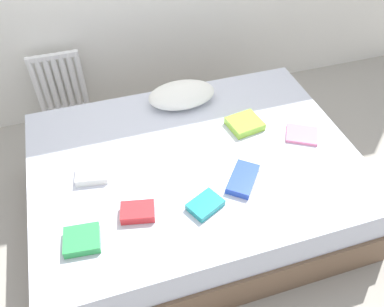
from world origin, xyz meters
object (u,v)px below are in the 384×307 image
at_px(pillow, 182,95).
at_px(textbook_teal, 205,205).
at_px(textbook_green, 82,240).
at_px(textbook_pink, 302,135).
at_px(bed, 194,184).
at_px(textbook_white, 92,174).
at_px(textbook_lime, 245,124).
at_px(textbook_red, 138,212).
at_px(textbook_blue, 243,179).
at_px(radiator, 60,84).

distance_m(pillow, textbook_teal, 0.93).
xyz_separation_m(pillow, textbook_green, (-0.79, -0.94, -0.05)).
relative_size(pillow, textbook_pink, 2.41).
xyz_separation_m(bed, textbook_pink, (0.71, -0.03, 0.26)).
distance_m(textbook_white, textbook_lime, 1.02).
bearing_deg(textbook_white, bed, 7.03).
distance_m(bed, textbook_lime, 0.51).
bearing_deg(textbook_red, textbook_green, -152.43).
bearing_deg(textbook_white, textbook_green, -94.19).
height_order(textbook_red, textbook_pink, textbook_red).
bearing_deg(pillow, textbook_red, -120.06).
bearing_deg(pillow, textbook_blue, -81.16).
height_order(textbook_white, textbook_pink, textbook_white).
bearing_deg(textbook_blue, textbook_green, 137.07).
distance_m(pillow, textbook_blue, 0.82).
relative_size(textbook_blue, textbook_pink, 1.26).
xyz_separation_m(pillow, textbook_pink, (0.64, -0.56, -0.06)).
bearing_deg(textbook_red, textbook_white, 131.15).
bearing_deg(textbook_white, textbook_blue, -10.69).
distance_m(radiator, textbook_blue, 1.75).
distance_m(bed, textbook_blue, 0.44).
height_order(textbook_lime, textbook_pink, textbook_lime).
distance_m(textbook_teal, textbook_pink, 0.85).
bearing_deg(radiator, textbook_green, -89.15).
xyz_separation_m(textbook_white, textbook_lime, (1.01, 0.14, 0.00)).
relative_size(textbook_lime, textbook_green, 1.16).
xyz_separation_m(radiator, textbook_lime, (1.14, -1.03, 0.13)).
bearing_deg(textbook_teal, textbook_red, 144.95).
bearing_deg(textbook_lime, textbook_red, -158.30).
relative_size(bed, radiator, 3.78).
height_order(bed, textbook_blue, textbook_blue).
height_order(radiator, textbook_white, radiator).
bearing_deg(textbook_red, textbook_blue, 16.61).
bearing_deg(radiator, textbook_red, -78.04).
xyz_separation_m(textbook_red, textbook_pink, (1.13, 0.30, -0.02)).
relative_size(radiator, textbook_lime, 2.59).
bearing_deg(textbook_red, textbook_teal, 2.53).
distance_m(pillow, textbook_green, 1.23).
xyz_separation_m(pillow, textbook_blue, (0.13, -0.80, -0.05)).
bearing_deg(pillow, bed, -98.28).
height_order(radiator, textbook_lime, radiator).
xyz_separation_m(textbook_white, textbook_blue, (0.82, -0.30, -0.00)).
distance_m(textbook_blue, textbook_lime, 0.48).
bearing_deg(textbook_green, textbook_teal, 8.15).
bearing_deg(textbook_blue, bed, 75.36).
bearing_deg(pillow, radiator, 140.77).
relative_size(pillow, textbook_red, 2.64).
height_order(textbook_blue, textbook_red, textbook_red).
relative_size(textbook_teal, textbook_lime, 0.87).
height_order(textbook_lime, textbook_green, textbook_lime).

